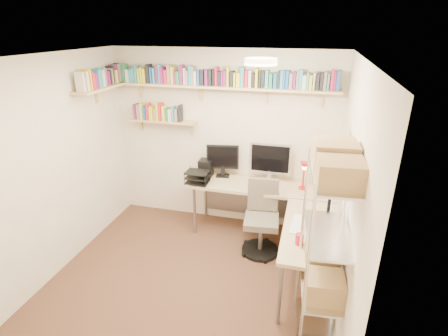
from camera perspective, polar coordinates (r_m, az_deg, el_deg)
The scene contains 6 objects.
ground at distance 4.32m, azimuth -5.46°, elevation -17.69°, with size 3.20×3.20×0.00m, color #40261B.
room_shell at distance 3.53m, azimuth -6.29°, elevation 1.97°, with size 3.24×3.04×2.52m.
wall_shelves at distance 4.73m, azimuth -5.72°, elevation 13.19°, with size 3.12×1.09×0.80m.
corner_desk at distance 4.55m, azimuth 6.66°, elevation -4.20°, with size 2.02×1.97×1.31m.
office_chair at distance 4.58m, azimuth 6.14°, elevation -8.87°, with size 0.51×0.52×0.97m.
wire_rack at distance 3.03m, azimuth 16.71°, elevation -9.32°, with size 0.44×0.80×1.92m.
Camera 1 is at (1.21, -3.09, 2.77)m, focal length 28.00 mm.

